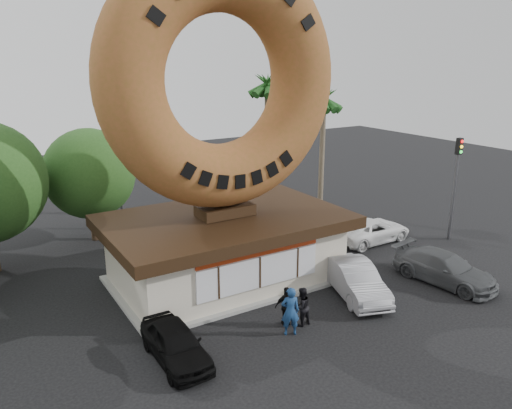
{
  "coord_description": "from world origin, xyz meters",
  "views": [
    {
      "loc": [
        -10.48,
        -13.81,
        10.48
      ],
      "look_at": [
        0.48,
        4.0,
        4.26
      ],
      "focal_mm": 35.0,
      "sensor_mm": 36.0,
      "label": 1
    }
  ],
  "objects": [
    {
      "name": "street_lamp",
      "position": [
        -1.86,
        16.0,
        4.48
      ],
      "size": [
        2.11,
        0.2,
        8.0
      ],
      "color": "#59595E",
      "rests_on": "ground"
    },
    {
      "name": "person_right",
      "position": [
        0.06,
        0.96,
        0.82
      ],
      "size": [
        1.04,
        0.74,
        1.64
      ],
      "primitive_type": "imported",
      "rotation": [
        0.0,
        0.0,
        2.75
      ],
      "color": "black",
      "rests_on": "ground"
    },
    {
      "name": "car_grey",
      "position": [
        8.78,
        0.22,
        0.73
      ],
      "size": [
        2.74,
        5.27,
        1.46
      ],
      "primitive_type": "imported",
      "rotation": [
        0.0,
        0.0,
        0.14
      ],
      "color": "#4D4F51",
      "rests_on": "ground"
    },
    {
      "name": "palm_far",
      "position": [
        11.0,
        12.5,
        7.48
      ],
      "size": [
        2.6,
        2.6,
        8.75
      ],
      "color": "#726651",
      "rests_on": "ground"
    },
    {
      "name": "car_white",
      "position": [
        9.81,
        6.18,
        0.68
      ],
      "size": [
        4.93,
        2.32,
        1.36
      ],
      "primitive_type": "imported",
      "rotation": [
        0.0,
        0.0,
        1.58
      ],
      "color": "white",
      "rests_on": "ground"
    },
    {
      "name": "ground",
      "position": [
        0.0,
        0.0,
        0.0
      ],
      "size": [
        90.0,
        90.0,
        0.0
      ],
      "primitive_type": "plane",
      "color": "black",
      "rests_on": "ground"
    },
    {
      "name": "traffic_signal",
      "position": [
        14.0,
        3.99,
        3.87
      ],
      "size": [
        0.3,
        0.38,
        6.07
      ],
      "color": "#59595E",
      "rests_on": "ground"
    },
    {
      "name": "donut_shop",
      "position": [
        0.0,
        5.98,
        1.77
      ],
      "size": [
        11.2,
        7.2,
        3.8
      ],
      "color": "beige",
      "rests_on": "ground"
    },
    {
      "name": "palm_near",
      "position": [
        7.5,
        14.0,
        8.41
      ],
      "size": [
        2.6,
        2.6,
        9.75
      ],
      "color": "#726651",
      "rests_on": "ground"
    },
    {
      "name": "car_silver",
      "position": [
        4.19,
        1.46,
        0.77
      ],
      "size": [
        3.03,
        4.96,
        1.54
      ],
      "primitive_type": "imported",
      "rotation": [
        0.0,
        0.0,
        -0.32
      ],
      "color": "#96969B",
      "rests_on": "ground"
    },
    {
      "name": "person_center",
      "position": [
        0.54,
        0.6,
        0.82
      ],
      "size": [
        0.85,
        0.69,
        1.64
      ],
      "primitive_type": "imported",
      "rotation": [
        0.0,
        0.0,
        3.23
      ],
      "color": "black",
      "rests_on": "ground"
    },
    {
      "name": "car_black",
      "position": [
        -4.75,
        0.99,
        0.67
      ],
      "size": [
        1.62,
        3.96,
        1.34
      ],
      "primitive_type": "imported",
      "rotation": [
        0.0,
        0.0,
        -0.01
      ],
      "color": "black",
      "rests_on": "ground"
    },
    {
      "name": "giant_donut",
      "position": [
        0.0,
        6.0,
        9.47
      ],
      "size": [
        11.34,
        2.89,
        11.34
      ],
      "primitive_type": "torus",
      "rotation": [
        1.57,
        0.0,
        0.0
      ],
      "color": "brown",
      "rests_on": "donut_shop"
    },
    {
      "name": "tree_mid",
      "position": [
        -4.0,
        15.0,
        4.02
      ],
      "size": [
        5.2,
        5.2,
        6.63
      ],
      "color": "#473321",
      "rests_on": "ground"
    },
    {
      "name": "person_left",
      "position": [
        -0.26,
        0.27,
        1.0
      ],
      "size": [
        0.86,
        0.73,
        2.0
      ],
      "primitive_type": "imported",
      "rotation": [
        0.0,
        0.0,
        2.72
      ],
      "color": "navy",
      "rests_on": "ground"
    }
  ]
}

